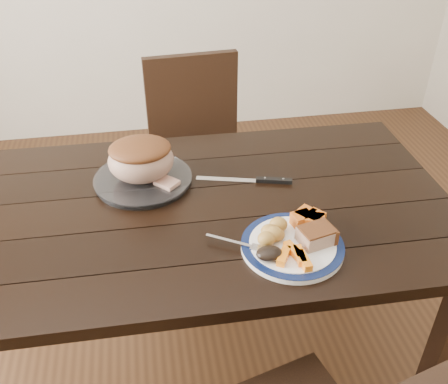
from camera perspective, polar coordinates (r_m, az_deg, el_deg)
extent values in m
plane|color=#472B16|center=(2.09, -2.38, -18.26)|extent=(4.00, 4.00, 0.00)
cube|color=black|center=(1.57, -3.01, -1.98)|extent=(1.62, 0.93, 0.04)
cube|color=black|center=(2.17, -23.18, -5.75)|extent=(0.07, 0.07, 0.71)
cube|color=black|center=(1.79, 23.61, -16.48)|extent=(0.07, 0.07, 0.71)
cube|color=black|center=(2.25, 14.75, -2.31)|extent=(0.07, 0.07, 0.71)
cube|color=black|center=(2.27, -2.42, 2.28)|extent=(0.45, 0.45, 0.04)
cube|color=black|center=(2.32, -3.66, 10.07)|extent=(0.42, 0.07, 0.46)
cube|color=black|center=(2.58, 0.74, 0.49)|extent=(0.04, 0.04, 0.43)
cube|color=black|center=(2.30, 3.09, -4.39)|extent=(0.04, 0.04, 0.43)
cube|color=black|center=(2.52, -7.17, -0.67)|extent=(0.04, 0.04, 0.43)
cube|color=black|center=(2.24, -5.78, -5.84)|extent=(0.04, 0.04, 0.43)
cylinder|color=white|center=(1.40, 7.81, -6.18)|extent=(0.28, 0.28, 0.02)
torus|color=#0B163B|center=(1.39, 7.83, -5.91)|extent=(0.28, 0.28, 0.02)
cylinder|color=white|center=(1.67, -9.21, 1.31)|extent=(0.31, 0.31, 0.02)
cube|color=tan|center=(1.39, 10.47, -4.97)|extent=(0.11, 0.09, 0.04)
ellipsoid|color=gold|center=(1.38, 5.68, -4.81)|extent=(0.05, 0.05, 0.04)
ellipsoid|color=gold|center=(1.39, 5.19, -4.48)|extent=(0.05, 0.04, 0.04)
ellipsoid|color=gold|center=(1.41, 6.23, -3.74)|extent=(0.05, 0.05, 0.04)
ellipsoid|color=gold|center=(1.39, 6.19, -4.90)|extent=(0.04, 0.04, 0.03)
ellipsoid|color=gold|center=(1.36, 4.87, -5.36)|extent=(0.05, 0.04, 0.04)
cube|color=orange|center=(1.33, 9.13, -7.75)|extent=(0.03, 0.07, 0.02)
cube|color=orange|center=(1.33, 6.84, -7.28)|extent=(0.05, 0.07, 0.02)
cube|color=orange|center=(1.34, 8.65, -7.19)|extent=(0.03, 0.07, 0.02)
cube|color=orange|center=(1.35, 7.95, -6.66)|extent=(0.04, 0.07, 0.02)
cube|color=orange|center=(1.44, 10.26, -3.35)|extent=(0.07, 0.06, 0.04)
cube|color=orange|center=(1.45, 8.88, -3.12)|extent=(0.06, 0.06, 0.04)
cube|color=orange|center=(1.45, 10.27, -3.10)|extent=(0.07, 0.07, 0.04)
cube|color=orange|center=(1.46, 9.25, -2.74)|extent=(0.07, 0.07, 0.04)
ellipsoid|color=black|center=(1.33, 5.19, -6.99)|extent=(0.07, 0.05, 0.03)
cube|color=silver|center=(1.38, 0.63, -5.66)|extent=(0.12, 0.08, 0.00)
cube|color=silver|center=(1.36, 3.99, -6.47)|extent=(0.05, 0.05, 0.00)
ellipsoid|color=tan|center=(1.63, -9.46, 3.58)|extent=(0.21, 0.18, 0.14)
cube|color=tan|center=(1.62, -6.54, 1.02)|extent=(0.09, 0.09, 0.02)
cube|color=silver|center=(1.67, 0.22, 1.45)|extent=(0.20, 0.07, 0.00)
cube|color=black|center=(1.66, 5.73, 1.33)|extent=(0.12, 0.05, 0.01)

